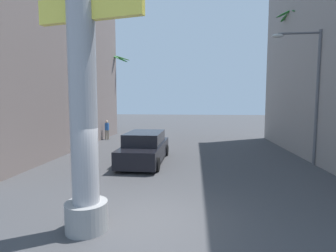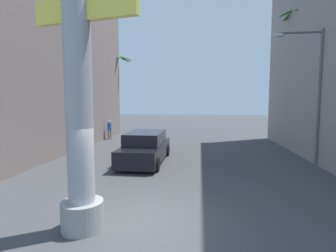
# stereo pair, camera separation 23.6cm
# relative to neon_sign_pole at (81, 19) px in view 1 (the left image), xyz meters

# --- Properties ---
(ground_plane) EXTENTS (90.13, 90.13, 0.00)m
(ground_plane) POSITION_rel_neon_sign_pole_xyz_m (1.38, 10.55, -4.98)
(ground_plane) COLOR #424244
(building_left) EXTENTS (8.62, 16.93, 12.84)m
(building_left) POSITION_rel_neon_sign_pole_xyz_m (-9.15, 10.55, 1.45)
(building_left) COLOR slate
(building_left) RESTS_ON ground
(neon_sign_pole) EXTENTS (3.00, 1.02, 10.20)m
(neon_sign_pole) POSITION_rel_neon_sign_pole_xyz_m (0.00, 0.00, 0.00)
(neon_sign_pole) COLOR #9E9EA3
(neon_sign_pole) RESTS_ON ground
(street_lamp) EXTENTS (2.32, 0.28, 6.51)m
(street_lamp) POSITION_rel_neon_sign_pole_xyz_m (8.12, 7.50, -1.01)
(street_lamp) COLOR #59595E
(street_lamp) RESTS_ON ground
(car_lead) EXTENTS (2.05, 5.00, 1.56)m
(car_lead) POSITION_rel_neon_sign_pole_xyz_m (0.05, 7.22, -4.24)
(car_lead) COLOR black
(car_lead) RESTS_ON ground
(palm_tree_far_left) EXTENTS (3.51, 3.32, 7.68)m
(palm_tree_far_left) POSITION_rel_neon_sign_pole_xyz_m (-5.41, 19.18, -0.19)
(palm_tree_far_left) COLOR brown
(palm_tree_far_left) RESTS_ON ground
(palm_tree_mid_left) EXTENTS (2.34, 2.37, 8.72)m
(palm_tree_mid_left) POSITION_rel_neon_sign_pole_xyz_m (-6.24, 10.31, 0.31)
(palm_tree_mid_left) COLOR brown
(palm_tree_mid_left) RESTS_ON ground
(palm_tree_mid_right) EXTENTS (2.39, 2.30, 9.08)m
(palm_tree_mid_right) POSITION_rel_neon_sign_pole_xyz_m (8.94, 12.11, 0.45)
(palm_tree_mid_right) COLOR brown
(palm_tree_mid_right) RESTS_ON ground
(pedestrian_far_left) EXTENTS (0.48, 0.48, 1.57)m
(pedestrian_far_left) POSITION_rel_neon_sign_pole_xyz_m (-4.55, 14.79, -4.07)
(pedestrian_far_left) COLOR gray
(pedestrian_far_left) RESTS_ON ground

